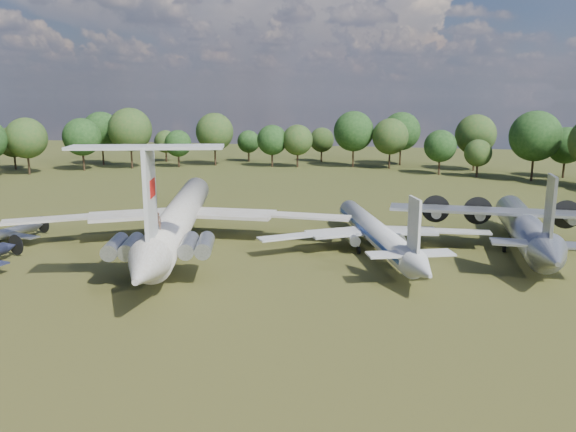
% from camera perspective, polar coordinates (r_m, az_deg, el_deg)
% --- Properties ---
extents(ground, '(300.00, 300.00, 0.00)m').
position_cam_1_polar(ground, '(69.54, -9.73, -3.60)').
color(ground, '#253A13').
rests_on(ground, ground).
extents(il62_airliner, '(58.20, 67.09, 5.59)m').
position_cam_1_polar(il62_airliner, '(73.03, -10.91, -0.63)').
color(il62_airliner, beige).
rests_on(il62_airliner, ground).
extents(tu104_jet, '(40.16, 45.82, 3.83)m').
position_cam_1_polar(tu104_jet, '(69.04, 8.85, -2.04)').
color(tu104_jet, white).
rests_on(tu104_jet, ground).
extents(an12_transport, '(32.52, 36.34, 4.77)m').
position_cam_1_polar(an12_transport, '(74.16, 22.89, -1.51)').
color(an12_transport, '#9FA2A7').
rests_on(an12_transport, ground).
extents(small_prop_northwest, '(12.58, 15.25, 1.96)m').
position_cam_1_polar(small_prop_northwest, '(80.82, -26.77, -1.82)').
color(small_prop_northwest, '#A8ABB0').
rests_on(small_prop_northwest, ground).
extents(person_on_il62, '(0.75, 0.63, 1.76)m').
position_cam_1_polar(person_on_il62, '(57.13, -13.06, -0.49)').
color(person_on_il62, '#9A694E').
rests_on(person_on_il62, il62_airliner).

